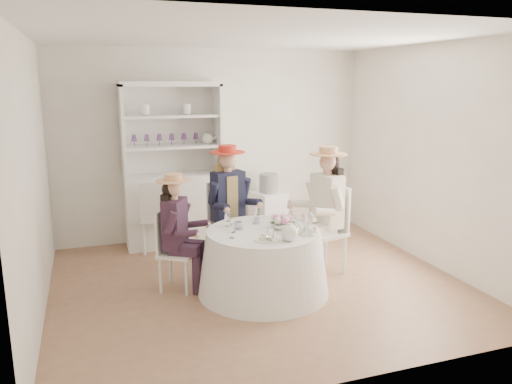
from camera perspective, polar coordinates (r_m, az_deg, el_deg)
name	(u,v)px	position (r m, az deg, el deg)	size (l,w,h in m)	color
ground	(259,284)	(5.76, 0.33, -10.45)	(4.50, 4.50, 0.00)	#885E44
ceiling	(259,36)	(5.32, 0.37, 17.39)	(4.50, 4.50, 0.00)	white
wall_back	(214,145)	(7.28, -4.87, 5.40)	(4.50, 4.50, 0.00)	silver
wall_front	(352,212)	(3.59, 10.91, -2.25)	(4.50, 4.50, 0.00)	silver
wall_left	(32,180)	(5.11, -24.22, 1.27)	(4.50, 4.50, 0.00)	silver
wall_right	(433,157)	(6.47, 19.56, 3.82)	(4.50, 4.50, 0.00)	silver
tea_table	(263,262)	(5.44, 0.84, -7.96)	(1.42, 1.42, 0.70)	white
hutch	(173,188)	(7.01, -9.42, 0.45)	(1.50, 0.93, 2.25)	silver
side_table	(268,214)	(7.37, 1.41, -2.54)	(0.43, 0.43, 0.66)	silver
hatbox	(268,183)	(7.26, 1.43, 1.02)	(0.27, 0.27, 0.27)	black
guest_left	(177,225)	(5.45, -9.03, -3.80)	(0.56, 0.51, 1.30)	silver
guest_mid	(229,198)	(6.11, -3.11, -0.74)	(0.57, 0.60, 1.50)	silver
guest_right	(325,203)	(5.89, 7.91, -1.25)	(0.61, 0.57, 1.52)	silver
spare_chair	(156,214)	(6.74, -11.40, -2.53)	(0.47, 0.47, 0.98)	silver
teacup_a	(238,226)	(5.35, -2.04, -3.90)	(0.10, 0.10, 0.08)	white
teacup_b	(257,221)	(5.56, 0.06, -3.33)	(0.07, 0.07, 0.06)	white
teacup_c	(282,223)	(5.48, 3.03, -3.56)	(0.09, 0.09, 0.07)	white
flower_bowl	(280,226)	(5.38, 2.77, -3.90)	(0.24, 0.24, 0.06)	white
flower_arrangement	(282,219)	(5.39, 3.02, -3.15)	(0.20, 0.20, 0.07)	pink
table_teapot	(289,233)	(4.98, 3.84, -4.69)	(0.25, 0.18, 0.18)	white
sandwich_plate	(267,238)	(5.01, 1.23, -5.33)	(0.26, 0.26, 0.06)	white
cupcake_stand	(308,227)	(5.21, 5.99, -3.95)	(0.23, 0.23, 0.21)	white
stemware_set	(263,224)	(5.30, 0.85, -3.63)	(0.87, 0.90, 0.15)	white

